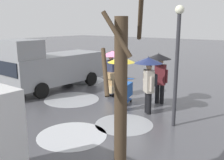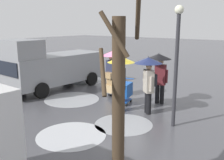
# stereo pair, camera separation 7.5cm
# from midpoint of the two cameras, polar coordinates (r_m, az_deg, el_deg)

# --- Properties ---
(ground_plane) EXTENTS (90.00, 90.00, 0.00)m
(ground_plane) POSITION_cam_midpoint_polar(r_m,az_deg,el_deg) (11.71, 4.13, -3.99)
(ground_plane) COLOR #4C4C51
(slush_patch_near_cluster) EXTENTS (1.95, 1.95, 0.01)m
(slush_patch_near_cluster) POSITION_cam_midpoint_polar(r_m,az_deg,el_deg) (8.76, 2.83, -9.75)
(slush_patch_near_cluster) COLOR #999BA0
(slush_patch_near_cluster) RESTS_ON ground
(slush_patch_under_van) EXTENTS (2.34, 2.34, 0.01)m
(slush_patch_under_van) POSITION_cam_midpoint_polar(r_m,az_deg,el_deg) (15.31, -5.91, -0.05)
(slush_patch_under_van) COLOR silver
(slush_patch_under_van) RESTS_ON ground
(slush_patch_mid_street) EXTENTS (2.11, 2.11, 0.01)m
(slush_patch_mid_street) POSITION_cam_midpoint_polar(r_m,az_deg,el_deg) (8.03, -8.77, -12.05)
(slush_patch_mid_street) COLOR silver
(slush_patch_mid_street) RESTS_ON ground
(slush_patch_far_side) EXTENTS (2.43, 2.43, 0.01)m
(slush_patch_far_side) POSITION_cam_midpoint_polar(r_m,az_deg,el_deg) (11.60, -8.73, -4.23)
(slush_patch_far_side) COLOR #999BA0
(slush_patch_far_side) RESTS_ON ground
(cargo_van_parked_right) EXTENTS (2.39, 5.43, 2.60)m
(cargo_van_parked_right) POSITION_cam_midpoint_polar(r_m,az_deg,el_deg) (13.36, -13.16, 2.98)
(cargo_van_parked_right) COLOR gray
(cargo_van_parked_right) RESTS_ON ground
(shopping_cart_vendor) EXTENTS (0.74, 0.93, 1.02)m
(shopping_cart_vendor) POSITION_cam_midpoint_polar(r_m,az_deg,el_deg) (10.75, 2.91, -2.34)
(shopping_cart_vendor) COLOR #1951B2
(shopping_cart_vendor) RESTS_ON ground
(hand_dolly_boxes) EXTENTS (0.62, 0.78, 1.32)m
(hand_dolly_boxes) POSITION_cam_midpoint_polar(r_m,az_deg,el_deg) (11.73, 0.33, -0.62)
(hand_dolly_boxes) COLOR #515156
(hand_dolly_boxes) RESTS_ON ground
(pedestrian_pink_side) EXTENTS (1.04, 1.04, 2.15)m
(pedestrian_pink_side) POSITION_cam_midpoint_polar(r_m,az_deg,el_deg) (10.74, 10.72, 2.92)
(pedestrian_pink_side) COLOR black
(pedestrian_pink_side) RESTS_ON ground
(pedestrian_black_side) EXTENTS (1.04, 1.04, 2.15)m
(pedestrian_black_side) POSITION_cam_midpoint_polar(r_m,az_deg,el_deg) (9.49, 8.38, 1.76)
(pedestrian_black_side) COLOR black
(pedestrian_black_side) RESTS_ON ground
(pedestrian_white_side) EXTENTS (1.04, 1.04, 2.15)m
(pedestrian_white_side) POSITION_cam_midpoint_polar(r_m,az_deg,el_deg) (9.62, 2.15, 2.11)
(pedestrian_white_side) COLOR black
(pedestrian_white_side) RESTS_ON ground
(pedestrian_far_side) EXTENTS (1.04, 1.04, 2.15)m
(pedestrian_far_side) POSITION_cam_midpoint_polar(r_m,az_deg,el_deg) (11.65, 0.22, 3.96)
(pedestrian_far_side) COLOR black
(pedestrian_far_side) RESTS_ON ground
(bare_tree_near) EXTENTS (0.96, 0.96, 3.85)m
(bare_tree_near) POSITION_cam_midpoint_polar(r_m,az_deg,el_deg) (4.77, 1.88, -5.72)
(bare_tree_near) COLOR #423323
(bare_tree_near) RESTS_ON ground
(street_lamp) EXTENTS (0.28, 0.28, 3.86)m
(street_lamp) POSITION_cam_midpoint_polar(r_m,az_deg,el_deg) (8.26, 14.48, 5.52)
(street_lamp) COLOR #2D2D33
(street_lamp) RESTS_ON ground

